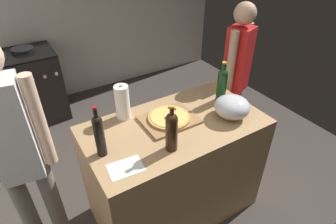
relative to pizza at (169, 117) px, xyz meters
The scene contains 14 objects.
ground_plane 1.33m from the pizza, 94.70° to the left, with size 4.66×3.72×0.02m, color #3F3833.
kitchen_wall_rear 2.54m from the pizza, 91.69° to the left, with size 4.66×0.10×2.60m, color beige.
counter 0.50m from the pizza, 75.39° to the right, with size 1.34×0.74×0.94m, color tan.
cutting_board 0.02m from the pizza, behind, with size 0.40×0.32×0.02m, color #9E7247.
pizza is the anchor object (origin of this frame).
mixing_bowl 0.48m from the pizza, 24.26° to the right, with size 0.27×0.27×0.17m.
paper_towel_roll 0.36m from the pizza, 140.80° to the left, with size 0.11×0.11×0.27m.
wine_bottle_green 0.33m from the pizza, 118.93° to the right, with size 0.08×0.08×0.33m.
wine_bottle_clear 0.57m from the pizza, behind, with size 0.06×0.06×0.36m.
wine_bottle_dark 0.53m from the pizza, ahead, with size 0.08×0.08×0.34m.
recipe_sheet 0.55m from the pizza, 150.25° to the right, with size 0.21×0.15×0.00m, color white.
stove 2.29m from the pizza, 108.79° to the left, with size 0.66×0.64×0.93m.
person_in_stripes 1.01m from the pizza, behind, with size 0.39×0.23×1.73m.
person_in_red 0.98m from the pizza, 16.99° to the left, with size 0.35×0.26×1.62m.
Camera 1 is at (-0.81, -0.76, 2.15)m, focal length 29.56 mm.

